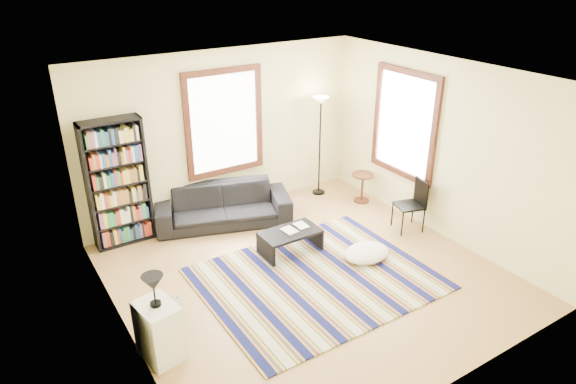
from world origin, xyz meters
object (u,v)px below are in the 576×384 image
bookshelf (118,183)px  coffee_table (290,242)px  white_cabinet (159,331)px  dog (168,311)px  side_table (362,188)px  floor_cushion (366,253)px  folding_chair (409,206)px  floor_lamp (320,147)px  sofa (223,205)px

bookshelf → coffee_table: bearing=-39.7°
bookshelf → white_cabinet: (-0.41, -2.77, -0.65)m
white_cabinet → dog: size_ratio=1.37×
side_table → white_cabinet: bearing=-157.3°
floor_cushion → folding_chair: folding_chair is taller
floor_lamp → bookshelf: bearing=177.3°
white_cabinet → sofa: bearing=41.5°
white_cabinet → dog: bearing=48.6°
sofa → folding_chair: bearing=-18.0°
sofa → floor_cushion: size_ratio=3.01×
bookshelf → side_table: (4.09, -0.89, -0.73)m
floor_cushion → white_cabinet: size_ratio=1.05×
coffee_table → floor_cushion: (0.86, -0.76, -0.09)m
side_table → white_cabinet: 4.88m
floor_cushion → white_cabinet: 3.32m
floor_cushion → bookshelf: bearing=139.7°
side_table → dog: (-4.26, -1.49, -0.01)m
folding_chair → dog: size_ratio=1.68×
floor_lamp → coffee_table: bearing=-137.0°
floor_cushion → dog: size_ratio=1.44×
folding_chair → dog: folding_chair is taller
sofa → folding_chair: 3.06m
bookshelf → floor_cushion: (2.88, -2.44, -0.91)m
coffee_table → folding_chair: bearing=-12.0°
floor_lamp → white_cabinet: (-4.04, -2.60, -0.58)m
sofa → coffee_table: (0.43, -1.41, -0.14)m
coffee_table → side_table: side_table is taller
floor_cushion → folding_chair: bearing=16.1°
sofa → side_table: sofa is taller
dog → coffee_table: bearing=6.9°
floor_cushion → side_table: (1.21, 1.55, 0.18)m
coffee_table → side_table: size_ratio=1.67×
floor_cushion → side_table: 1.97m
side_table → floor_cushion: bearing=-127.9°
coffee_table → dog: dog is taller
floor_lamp → white_cabinet: floor_lamp is taller
sofa → folding_chair: folding_chair is taller
bookshelf → floor_cushion: 3.88m
side_table → floor_lamp: bearing=122.3°
bookshelf → coffee_table: (2.02, -1.68, -0.82)m
floor_cushion → floor_lamp: bearing=71.7°
bookshelf → folding_chair: bearing=-27.6°
folding_chair → floor_lamp: bearing=118.5°
sofa → bookshelf: bearing=-170.8°
floor_cushion → folding_chair: size_ratio=0.86×
side_table → folding_chair: (-0.05, -1.21, 0.16)m
bookshelf → floor_lamp: size_ratio=1.08×
floor_cushion → floor_lamp: floor_lamp is taller
sofa → floor_lamp: floor_lamp is taller
sofa → floor_lamp: size_ratio=1.19×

